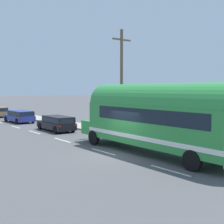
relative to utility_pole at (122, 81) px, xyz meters
name	(u,v)px	position (x,y,z in m)	size (l,w,h in m)	color
ground_plane	(115,155)	(-4.69, -5.05, -4.42)	(300.00, 300.00, 0.00)	#4C4C4F
lane_markings	(56,128)	(-1.93, 7.58, -4.42)	(4.04, 80.00, 0.01)	silver
sidewalk_slab	(92,128)	(0.46, 4.95, -4.35)	(2.48, 90.00, 0.15)	#9E9B93
utility_pole	(122,81)	(0.00, 0.00, 0.00)	(1.80, 0.24, 8.50)	brown
painted_bus	(161,116)	(-2.74, -6.74, -2.12)	(2.67, 12.67, 4.12)	#2D8C3D
car_lead	(57,122)	(-2.72, 5.88, -3.63)	(2.01, 4.78, 1.37)	black
car_second	(20,115)	(-2.84, 14.69, -3.62)	(2.14, 4.80, 1.37)	navy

